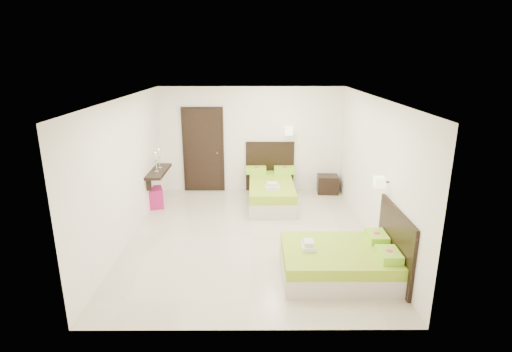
{
  "coord_description": "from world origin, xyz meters",
  "views": [
    {
      "loc": [
        0.07,
        -6.98,
        3.29
      ],
      "look_at": [
        0.1,
        0.3,
        1.1
      ],
      "focal_mm": 28.0,
      "sensor_mm": 36.0,
      "label": 1
    }
  ],
  "objects_px": {
    "bed_double": "(344,260)",
    "nightstand": "(328,184)",
    "ottoman": "(152,198)",
    "bed_single": "(271,190)"
  },
  "relations": [
    {
      "from": "bed_double",
      "to": "nightstand",
      "type": "distance_m",
      "value": 3.97
    },
    {
      "from": "nightstand",
      "to": "bed_single",
      "type": "bearing_deg",
      "value": -150.89
    },
    {
      "from": "bed_single",
      "to": "ottoman",
      "type": "relative_size",
      "value": 4.55
    },
    {
      "from": "bed_single",
      "to": "bed_double",
      "type": "xyz_separation_m",
      "value": [
        0.99,
        -3.28,
        -0.04
      ]
    },
    {
      "from": "bed_single",
      "to": "bed_double",
      "type": "height_order",
      "value": "bed_single"
    },
    {
      "from": "bed_single",
      "to": "ottoman",
      "type": "bearing_deg",
      "value": -173.32
    },
    {
      "from": "bed_single",
      "to": "nightstand",
      "type": "distance_m",
      "value": 1.59
    },
    {
      "from": "bed_double",
      "to": "bed_single",
      "type": "bearing_deg",
      "value": 106.81
    },
    {
      "from": "ottoman",
      "to": "bed_single",
      "type": "bearing_deg",
      "value": 6.68
    },
    {
      "from": "bed_double",
      "to": "nightstand",
      "type": "bearing_deg",
      "value": 83.55
    }
  ]
}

